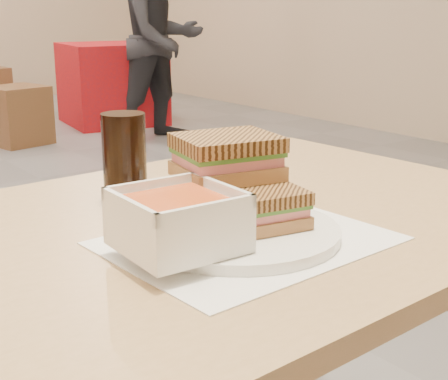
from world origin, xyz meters
TOP-DOWN VIEW (x-y plane):
  - main_table at (-0.03, -1.91)m, footprint 1.24×0.76m
  - tray_liner at (0.04, -2.02)m, footprint 0.36×0.29m
  - plate at (0.03, -2.00)m, footprint 0.26×0.26m
  - soup_bowl at (-0.07, -2.02)m, footprint 0.14×0.14m
  - panini_lower at (0.06, -2.01)m, footprint 0.12×0.11m
  - panini_upper at (0.06, -1.94)m, footprint 0.15×0.13m
  - cola_glass at (-0.01, -1.78)m, footprint 0.07×0.07m
  - bg_table_1 at (2.34, 2.79)m, footprint 0.93×0.93m
  - bg_chair_1l at (1.29, 2.37)m, footprint 0.47×0.47m
  - bg_chair_1r at (2.54, 2.82)m, footprint 0.42×0.42m
  - patron_b at (2.33, 1.87)m, footprint 0.84×0.69m

SIDE VIEW (x-z plane):
  - bg_chair_1r at x=2.54m, z-range 0.00..0.41m
  - bg_chair_1l at x=1.29m, z-range 0.00..0.45m
  - bg_table_1 at x=2.34m, z-range 0.00..0.72m
  - main_table at x=-0.03m, z-range 0.26..1.01m
  - tray_liner at x=0.04m, z-range 0.75..0.75m
  - plate at x=0.03m, z-range 0.75..0.77m
  - panini_lower at x=0.06m, z-range 0.77..0.82m
  - patron_b at x=2.33m, z-range 0.00..1.59m
  - soup_bowl at x=-0.07m, z-range 0.76..0.83m
  - cola_glass at x=-0.01m, z-range 0.75..0.89m
  - panini_upper at x=0.06m, z-range 0.82..0.88m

